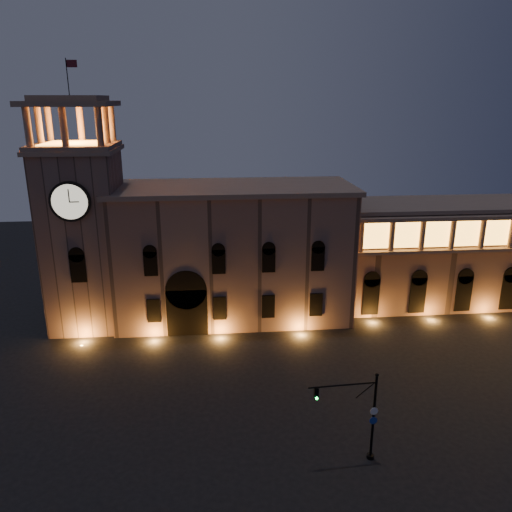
# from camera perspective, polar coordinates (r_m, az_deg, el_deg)

# --- Properties ---
(ground) EXTENTS (160.00, 160.00, 0.00)m
(ground) POSITION_cam_1_polar(r_m,az_deg,el_deg) (49.57, 1.21, -16.93)
(ground) COLOR black
(ground) RESTS_ON ground
(government_building) EXTENTS (30.80, 12.80, 17.60)m
(government_building) POSITION_cam_1_polar(r_m,az_deg,el_deg) (65.47, -2.70, 0.41)
(government_building) COLOR #785A4F
(government_building) RESTS_ON ground
(clock_tower) EXTENTS (9.80, 9.80, 32.40)m
(clock_tower) POSITION_cam_1_polar(r_m,az_deg,el_deg) (65.41, -19.07, 2.83)
(clock_tower) COLOR #785A4F
(clock_tower) RESTS_ON ground
(colonnade_wing) EXTENTS (40.60, 11.50, 14.50)m
(colonnade_wing) POSITION_cam_1_polar(r_m,az_deg,el_deg) (77.07, 23.44, 0.48)
(colonnade_wing) COLOR brown
(colonnade_wing) RESTS_ON ground
(traffic_light) EXTENTS (5.74, 0.80, 7.88)m
(traffic_light) POSITION_cam_1_polar(r_m,az_deg,el_deg) (42.20, 12.02, -17.43)
(traffic_light) COLOR black
(traffic_light) RESTS_ON ground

